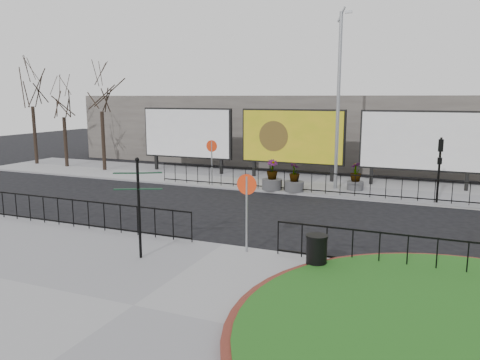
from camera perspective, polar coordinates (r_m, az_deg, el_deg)
The scene contains 22 objects.
ground at distance 15.64m, azimuth -2.08°, elevation -8.22°, with size 90.00×90.00×0.00m, color black.
pavement_near at distance 11.59m, azimuth -12.84°, elevation -14.93°, with size 30.00×10.00×0.12m, color gray.
pavement_far at distance 26.67m, azimuth 8.77°, elevation -0.50°, with size 44.00×6.00×0.12m, color gray.
railing_near_left at distance 18.48m, azimuth -19.69°, elevation -3.78°, with size 10.00×0.10×1.10m, color black, non-canonical shape.
railing_near_right at distance 13.85m, azimuth 22.87°, elevation -8.58°, with size 9.00×0.10×1.10m, color black, non-canonical shape.
railing_far at distance 23.75m, azimuth 9.57°, elevation -0.33°, with size 18.00×0.10×1.10m, color black, non-canonical shape.
speed_sign_far at distance 25.67m, azimuth -3.46°, elevation 3.37°, with size 0.64×0.07×2.47m.
speed_sign_near at distance 14.41m, azimuth 0.83°, elevation -1.92°, with size 0.64×0.07×2.47m.
billboard_left at distance 30.37m, azimuth -6.46°, elevation 5.67°, with size 6.20×0.31×4.10m.
billboard_mid at distance 27.65m, azimuth 6.38°, elevation 5.24°, with size 6.20×0.31×4.10m.
billboard_right at distance 26.56m, azimuth 21.06°, elevation 4.43°, with size 6.20×0.31×4.10m.
lamp_post at distance 24.93m, azimuth 11.91°, elevation 9.68°, with size 0.74×0.18×9.23m.
signal_pole_a at distance 22.99m, azimuth 23.17°, elevation 2.25°, with size 0.22×0.26×3.00m.
tree_left at distance 32.17m, azimuth -16.46°, elevation 7.39°, with size 2.00×2.00×7.00m, color #2D2119, non-canonical shape.
tree_mid at distance 34.72m, azimuth -20.64°, elevation 6.66°, with size 2.00×2.00×6.20m, color #2D2119, non-canonical shape.
tree_far at distance 36.95m, azimuth -23.92°, elevation 7.63°, with size 2.00×2.00×7.50m, color #2D2119, non-canonical shape.
building_backdrop at distance 36.10m, azimuth 12.75°, elevation 6.02°, with size 40.00×10.00×5.00m, color #69625C.
fingerpost_sign at distance 14.17m, azimuth -12.26°, elevation -2.16°, with size 1.36×0.83×3.06m.
litter_bin at distance 13.36m, azimuth 9.31°, elevation -8.72°, with size 0.62×0.62×1.02m.
planter_a at distance 24.52m, azimuth 3.93°, elevation 0.13°, with size 1.05×1.05×1.58m.
planter_b at distance 24.17m, azimuth 6.63°, elevation -0.14°, with size 0.99×0.99×1.48m.
planter_c at distance 25.11m, azimuth 13.90°, elevation 0.18°, with size 0.85×0.85×1.47m.
Camera 1 is at (6.24, -13.48, 4.92)m, focal length 35.00 mm.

